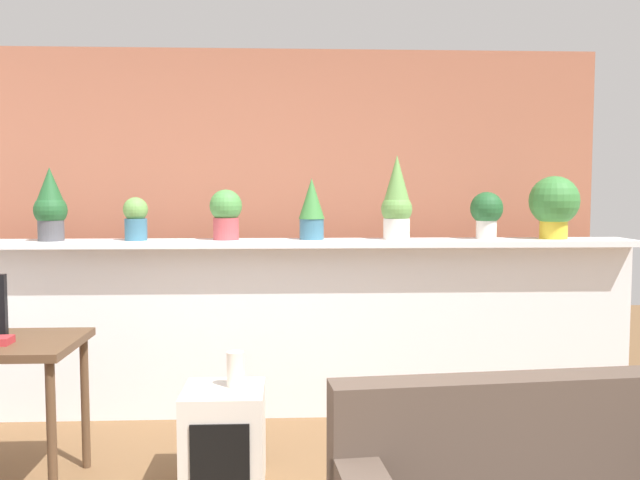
{
  "coord_description": "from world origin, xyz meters",
  "views": [
    {
      "loc": [
        0.12,
        -2.33,
        1.48
      ],
      "look_at": [
        0.28,
        1.12,
        1.22
      ],
      "focal_mm": 37.41,
      "sensor_mm": 36.0,
      "label": 1
    }
  ],
  "objects_px": {
    "potted_plant_2": "(136,218)",
    "potted_plant_6": "(487,212)",
    "potted_plant_1": "(50,205)",
    "vase_on_shelf": "(235,369)",
    "side_cube_shelf": "(224,438)",
    "potted_plant_3": "(226,213)",
    "potted_plant_4": "(312,208)",
    "potted_plant_7": "(554,204)",
    "potted_plant_5": "(397,200)"
  },
  "relations": [
    {
      "from": "potted_plant_1",
      "to": "potted_plant_6",
      "type": "relative_size",
      "value": 1.5
    },
    {
      "from": "potted_plant_4",
      "to": "vase_on_shelf",
      "type": "bearing_deg",
      "value": -111.96
    },
    {
      "from": "potted_plant_5",
      "to": "potted_plant_3",
      "type": "bearing_deg",
      "value": 179.86
    },
    {
      "from": "potted_plant_2",
      "to": "side_cube_shelf",
      "type": "bearing_deg",
      "value": -57.95
    },
    {
      "from": "vase_on_shelf",
      "to": "potted_plant_5",
      "type": "bearing_deg",
      "value": 46.49
    },
    {
      "from": "potted_plant_6",
      "to": "vase_on_shelf",
      "type": "relative_size",
      "value": 1.75
    },
    {
      "from": "potted_plant_5",
      "to": "potted_plant_2",
      "type": "bearing_deg",
      "value": -179.13
    },
    {
      "from": "side_cube_shelf",
      "to": "potted_plant_7",
      "type": "bearing_deg",
      "value": 27.27
    },
    {
      "from": "potted_plant_2",
      "to": "potted_plant_4",
      "type": "bearing_deg",
      "value": 1.87
    },
    {
      "from": "potted_plant_7",
      "to": "vase_on_shelf",
      "type": "bearing_deg",
      "value": -152.96
    },
    {
      "from": "potted_plant_7",
      "to": "vase_on_shelf",
      "type": "relative_size",
      "value": 2.35
    },
    {
      "from": "potted_plant_5",
      "to": "side_cube_shelf",
      "type": "relative_size",
      "value": 1.1
    },
    {
      "from": "potted_plant_2",
      "to": "vase_on_shelf",
      "type": "distance_m",
      "value": 1.42
    },
    {
      "from": "potted_plant_7",
      "to": "side_cube_shelf",
      "type": "relative_size",
      "value": 0.83
    },
    {
      "from": "potted_plant_3",
      "to": "potted_plant_6",
      "type": "distance_m",
      "value": 1.71
    },
    {
      "from": "potted_plant_2",
      "to": "potted_plant_6",
      "type": "height_order",
      "value": "potted_plant_6"
    },
    {
      "from": "potted_plant_4",
      "to": "potted_plant_6",
      "type": "distance_m",
      "value": 1.15
    },
    {
      "from": "potted_plant_7",
      "to": "side_cube_shelf",
      "type": "xyz_separation_m",
      "value": [
        -2.08,
        -1.07,
        -1.14
      ]
    },
    {
      "from": "potted_plant_5",
      "to": "vase_on_shelf",
      "type": "relative_size",
      "value": 3.11
    },
    {
      "from": "potted_plant_1",
      "to": "potted_plant_4",
      "type": "distance_m",
      "value": 1.65
    },
    {
      "from": "potted_plant_4",
      "to": "side_cube_shelf",
      "type": "bearing_deg",
      "value": -113.82
    },
    {
      "from": "potted_plant_1",
      "to": "potted_plant_7",
      "type": "distance_m",
      "value": 3.26
    },
    {
      "from": "potted_plant_3",
      "to": "vase_on_shelf",
      "type": "height_order",
      "value": "potted_plant_3"
    },
    {
      "from": "side_cube_shelf",
      "to": "vase_on_shelf",
      "type": "height_order",
      "value": "vase_on_shelf"
    },
    {
      "from": "potted_plant_3",
      "to": "vase_on_shelf",
      "type": "relative_size",
      "value": 1.84
    },
    {
      "from": "potted_plant_6",
      "to": "side_cube_shelf",
      "type": "distance_m",
      "value": 2.23
    },
    {
      "from": "side_cube_shelf",
      "to": "vase_on_shelf",
      "type": "xyz_separation_m",
      "value": [
        0.06,
        0.04,
        0.34
      ]
    },
    {
      "from": "vase_on_shelf",
      "to": "potted_plant_6",
      "type": "bearing_deg",
      "value": 33.21
    },
    {
      "from": "potted_plant_6",
      "to": "side_cube_shelf",
      "type": "height_order",
      "value": "potted_plant_6"
    },
    {
      "from": "side_cube_shelf",
      "to": "potted_plant_3",
      "type": "bearing_deg",
      "value": 94.29
    },
    {
      "from": "potted_plant_6",
      "to": "vase_on_shelf",
      "type": "bearing_deg",
      "value": -146.79
    },
    {
      "from": "potted_plant_6",
      "to": "side_cube_shelf",
      "type": "bearing_deg",
      "value": -146.74
    },
    {
      "from": "side_cube_shelf",
      "to": "vase_on_shelf",
      "type": "distance_m",
      "value": 0.35
    },
    {
      "from": "potted_plant_4",
      "to": "potted_plant_7",
      "type": "xyz_separation_m",
      "value": [
        1.6,
        -0.0,
        0.03
      ]
    },
    {
      "from": "potted_plant_4",
      "to": "potted_plant_7",
      "type": "distance_m",
      "value": 1.6
    },
    {
      "from": "potted_plant_4",
      "to": "potted_plant_1",
      "type": "bearing_deg",
      "value": -178.18
    },
    {
      "from": "potted_plant_4",
      "to": "potted_plant_3",
      "type": "bearing_deg",
      "value": -179.13
    },
    {
      "from": "potted_plant_1",
      "to": "potted_plant_5",
      "type": "bearing_deg",
      "value": 1.07
    },
    {
      "from": "potted_plant_2",
      "to": "potted_plant_3",
      "type": "height_order",
      "value": "potted_plant_3"
    },
    {
      "from": "potted_plant_1",
      "to": "potted_plant_6",
      "type": "bearing_deg",
      "value": 0.89
    },
    {
      "from": "potted_plant_6",
      "to": "potted_plant_7",
      "type": "height_order",
      "value": "potted_plant_7"
    },
    {
      "from": "potted_plant_3",
      "to": "potted_plant_4",
      "type": "height_order",
      "value": "potted_plant_4"
    },
    {
      "from": "potted_plant_3",
      "to": "potted_plant_7",
      "type": "distance_m",
      "value": 2.16
    },
    {
      "from": "potted_plant_2",
      "to": "potted_plant_3",
      "type": "bearing_deg",
      "value": 2.84
    },
    {
      "from": "potted_plant_5",
      "to": "side_cube_shelf",
      "type": "bearing_deg",
      "value": -134.06
    },
    {
      "from": "potted_plant_2",
      "to": "potted_plant_1",
      "type": "bearing_deg",
      "value": -178.29
    },
    {
      "from": "potted_plant_1",
      "to": "potted_plant_2",
      "type": "height_order",
      "value": "potted_plant_1"
    },
    {
      "from": "potted_plant_1",
      "to": "vase_on_shelf",
      "type": "relative_size",
      "value": 2.63
    },
    {
      "from": "potted_plant_5",
      "to": "potted_plant_6",
      "type": "distance_m",
      "value": 0.6
    },
    {
      "from": "potted_plant_1",
      "to": "potted_plant_5",
      "type": "distance_m",
      "value": 2.21
    }
  ]
}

